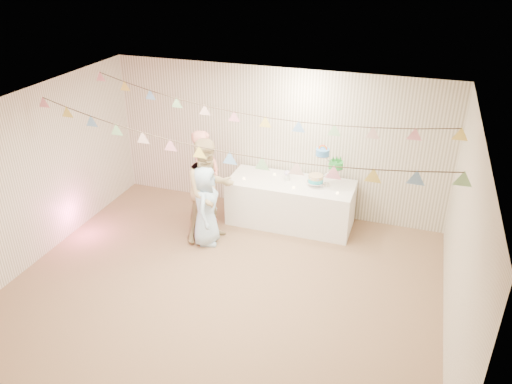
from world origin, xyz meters
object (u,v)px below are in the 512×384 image
(cake_stand, at_px, (325,170))
(person_child, at_px, (206,206))
(person_adult_b, at_px, (209,191))
(table, at_px, (291,203))
(person_adult_a, at_px, (206,179))

(cake_stand, distance_m, person_child, 2.04)
(cake_stand, bearing_deg, person_adult_b, -150.50)
(person_child, bearing_deg, table, -59.69)
(cake_stand, xyz_separation_m, person_child, (-1.68, -1.08, -0.41))
(table, xyz_separation_m, person_adult_a, (-1.36, -0.48, 0.46))
(table, distance_m, cake_stand, 0.88)
(cake_stand, bearing_deg, table, -174.81)
(person_adult_a, relative_size, person_adult_b, 0.98)
(cake_stand, bearing_deg, person_adult_a, -164.47)
(person_adult_a, bearing_deg, table, -67.53)
(person_adult_a, distance_m, person_adult_b, 0.48)
(person_adult_b, bearing_deg, cake_stand, -19.99)
(cake_stand, bearing_deg, person_child, -147.23)
(person_adult_a, relative_size, person_child, 1.27)
(person_adult_a, bearing_deg, cake_stand, -71.46)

